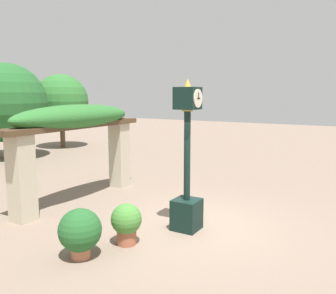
{
  "coord_description": "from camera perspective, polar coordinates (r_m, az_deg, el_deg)",
  "views": [
    {
      "loc": [
        -7.42,
        -3.52,
        3.12
      ],
      "look_at": [
        -0.39,
        0.59,
        1.9
      ],
      "focal_mm": 38.0,
      "sensor_mm": 36.0,
      "label": 1
    }
  ],
  "objects": [
    {
      "name": "potted_plant_near_left",
      "position": [
        7.13,
        -13.93,
        -12.99
      ],
      "size": [
        0.83,
        0.83,
        0.97
      ],
      "color": "#B26B4C",
      "rests_on": "ground"
    },
    {
      "name": "pedestal_clock",
      "position": [
        8.1,
        3.06,
        -4.17
      ],
      "size": [
        0.58,
        0.58,
        3.45
      ],
      "color": "black",
      "rests_on": "ground"
    },
    {
      "name": "ground_plane",
      "position": [
        8.79,
        4.71,
        -12.27
      ],
      "size": [
        60.0,
        60.0,
        0.0
      ],
      "primitive_type": "plane",
      "color": "#7F6B5B"
    },
    {
      "name": "pergola",
      "position": [
        10.51,
        -14.42,
        2.89
      ],
      "size": [
        4.96,
        1.11,
        2.82
      ],
      "color": "#BCB299",
      "rests_on": "ground"
    },
    {
      "name": "potted_plant_near_right",
      "position": [
        7.59,
        -6.7,
        -11.84
      ],
      "size": [
        0.65,
        0.65,
        0.87
      ],
      "color": "#9E563D",
      "rests_on": "ground"
    }
  ]
}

